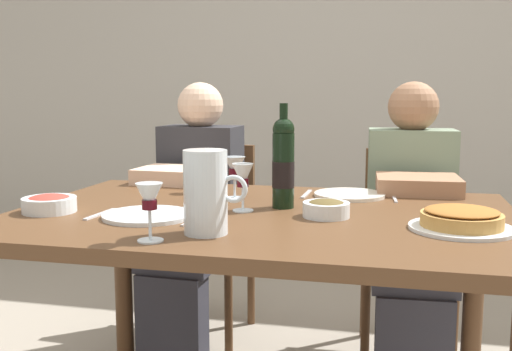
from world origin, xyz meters
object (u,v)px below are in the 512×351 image
object	(u,v)px
wine_glass_centre	(210,162)
dining_table	(262,242)
wine_glass_right_diner	(243,178)
salad_bowl	(49,203)
wine_glass_left_diner	(235,168)
dinner_plate_left_setting	(349,195)
chair_left	(211,225)
diner_right	(412,222)
chair_right	(407,237)
dinner_plate_right_setting	(148,215)
wine_glass_spare	(149,200)
wine_bottle	(283,163)
olive_bowl	(326,208)
baked_tart	(461,220)
diner_left	(192,210)
water_pitcher	(206,197)

from	to	relation	value
wine_glass_centre	dining_table	bearing A→B (deg)	-49.96
dining_table	wine_glass_centre	world-z (taller)	wine_glass_centre
wine_glass_right_diner	salad_bowl	bearing A→B (deg)	-165.25
dining_table	wine_glass_left_diner	distance (m)	0.31
wine_glass_left_diner	wine_glass_right_diner	bearing A→B (deg)	-68.09
dining_table	dinner_plate_left_setting	size ratio (longest dim) A/B	6.16
chair_left	diner_right	size ratio (longest dim) A/B	0.75
chair_right	salad_bowl	bearing A→B (deg)	39.91
dinner_plate_right_setting	chair_left	xyz separation A→B (m)	(-0.14, 1.04, -0.27)
wine_glass_spare	wine_glass_centre	bearing A→B (deg)	96.10
wine_glass_right_diner	wine_glass_spare	size ratio (longest dim) A/B	1.02
wine_glass_spare	dinner_plate_right_setting	bearing A→B (deg)	114.91
chair_right	diner_right	world-z (taller)	diner_right
dinner_plate_left_setting	wine_bottle	bearing A→B (deg)	-126.92
dining_table	olive_bowl	bearing A→B (deg)	-7.54
olive_bowl	dinner_plate_left_setting	bearing A→B (deg)	83.61
wine_bottle	baked_tart	bearing A→B (deg)	-20.48
dining_table	wine_glass_left_diner	size ratio (longest dim) A/B	10.50
dinner_plate_right_setting	diner_right	world-z (taller)	diner_right
dinner_plate_left_setting	dinner_plate_right_setting	world-z (taller)	same
wine_bottle	olive_bowl	bearing A→B (deg)	-36.41
wine_bottle	wine_glass_right_diner	size ratio (longest dim) A/B	2.23
salad_bowl	dinner_plate_right_setting	distance (m)	0.32
wine_glass_spare	dinner_plate_left_setting	xyz separation A→B (m)	(0.42, 0.74, -0.10)
baked_tart	chair_left	xyz separation A→B (m)	(-1.00, 1.00, -0.29)
salad_bowl	diner_left	size ratio (longest dim) A/B	0.14
water_pitcher	dinner_plate_left_setting	distance (m)	0.71
olive_bowl	diner_right	size ratio (longest dim) A/B	0.12
olive_bowl	chair_left	xyz separation A→B (m)	(-0.64, 0.92, -0.29)
olive_bowl	baked_tart	bearing A→B (deg)	-12.74
wine_glass_right_diner	wine_glass_spare	world-z (taller)	wine_glass_right_diner
dinner_plate_left_setting	chair_left	size ratio (longest dim) A/B	0.28
wine_glass_left_diner	dinner_plate_left_setting	bearing A→B (deg)	19.09
salad_bowl	wine_glass_centre	xyz separation A→B (m)	(0.36, 0.46, 0.08)
baked_tart	diner_left	world-z (taller)	diner_left
dining_table	dinner_plate_left_setting	xyz separation A→B (m)	(0.24, 0.33, 0.10)
olive_bowl	wine_bottle	bearing A→B (deg)	143.59
dinner_plate_right_setting	wine_glass_centre	bearing A→B (deg)	84.86
wine_glass_right_diner	diner_left	distance (m)	0.80
olive_bowl	dinner_plate_right_setting	xyz separation A→B (m)	(-0.50, -0.12, -0.02)
water_pitcher	diner_right	bearing A→B (deg)	59.93
water_pitcher	wine_glass_spare	bearing A→B (deg)	-135.33
dining_table	wine_glass_centre	xyz separation A→B (m)	(-0.26, 0.31, 0.20)
salad_bowl	diner_right	size ratio (longest dim) A/B	0.14
diner_left	diner_right	world-z (taller)	same
chair_right	dinner_plate_left_setting	bearing A→B (deg)	64.97
water_pitcher	salad_bowl	size ratio (longest dim) A/B	1.35
wine_glass_centre	wine_glass_spare	bearing A→B (deg)	-83.90
dining_table	salad_bowl	distance (m)	0.65
wine_glass_spare	chair_right	world-z (taller)	wine_glass_spare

